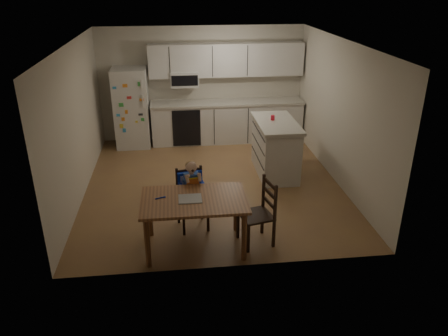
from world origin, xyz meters
name	(u,v)px	position (x,y,z in m)	size (l,w,h in m)	color
room	(210,109)	(0.00, 0.48, 1.25)	(4.52, 5.01, 2.51)	brown
refrigerator	(132,108)	(-1.55, 2.15, 0.85)	(0.72, 0.70, 1.70)	silver
kitchen_run	(226,103)	(0.50, 2.24, 0.88)	(3.37, 0.62, 2.15)	silver
kitchen_island	(275,148)	(1.21, 0.32, 0.51)	(0.72, 1.38, 1.02)	silver
red_cup	(273,118)	(1.16, 0.44, 1.06)	(0.07, 0.07, 0.09)	red
dining_table	(194,206)	(-0.43, -2.00, 0.65)	(1.41, 0.90, 0.75)	brown
napkin	(190,199)	(-0.48, -2.00, 0.76)	(0.31, 0.27, 0.01)	#B1B1B6
toddler_spoon	(160,198)	(-0.89, -1.94, 0.76)	(0.02, 0.02, 0.12)	#112BB0
chair_booster	(191,187)	(-0.44, -1.42, 0.64)	(0.47, 0.47, 1.07)	black
chair_side	(263,208)	(0.51, -1.96, 0.54)	(0.50, 0.50, 0.95)	black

